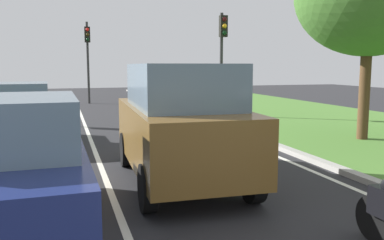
% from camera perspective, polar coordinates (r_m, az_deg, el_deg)
% --- Properties ---
extents(ground_plane, '(60.00, 60.00, 0.00)m').
position_cam_1_polar(ground_plane, '(13.44, -10.96, -2.25)').
color(ground_plane, '#262628').
extents(lane_line_center, '(0.12, 32.00, 0.01)m').
position_cam_1_polar(lane_line_center, '(13.38, -13.94, -2.37)').
color(lane_line_center, silver).
rests_on(lane_line_center, ground).
extents(lane_line_right_edge, '(0.12, 32.00, 0.01)m').
position_cam_1_polar(lane_line_right_edge, '(14.28, 3.55, -1.55)').
color(lane_line_right_edge, silver).
rests_on(lane_line_right_edge, ground).
extents(grass_verge_right, '(9.00, 48.00, 0.06)m').
position_cam_1_polar(grass_verge_right, '(16.65, 19.51, -0.58)').
color(grass_verge_right, '#47752D').
rests_on(grass_verge_right, ground).
extents(curb_right, '(0.24, 48.00, 0.12)m').
position_cam_1_polar(curb_right, '(14.45, 5.40, -1.23)').
color(curb_right, '#9E9B93').
rests_on(curb_right, ground).
extents(car_suv_ahead, '(2.11, 4.57, 2.28)m').
position_cam_1_polar(car_suv_ahead, '(7.89, -1.66, -0.37)').
color(car_suv_ahead, brown).
rests_on(car_suv_ahead, ground).
extents(car_sedan_left_lane, '(1.90, 4.33, 1.86)m').
position_cam_1_polar(car_sedan_left_lane, '(5.86, -23.25, -6.21)').
color(car_sedan_left_lane, navy).
rests_on(car_sedan_left_lane, ground).
extents(car_hatchback_far, '(1.83, 3.75, 1.78)m').
position_cam_1_polar(car_hatchback_far, '(12.66, -22.52, 0.75)').
color(car_hatchback_far, '#0C472D').
rests_on(car_hatchback_far, ground).
extents(traffic_light_near_right, '(0.32, 0.50, 4.50)m').
position_cam_1_polar(traffic_light_near_right, '(18.07, 4.23, 10.21)').
color(traffic_light_near_right, '#2D2D2D').
rests_on(traffic_light_near_right, ground).
extents(traffic_light_far_median, '(0.32, 0.50, 4.80)m').
position_cam_1_polar(traffic_light_far_median, '(25.36, -14.22, 9.48)').
color(traffic_light_far_median, '#2D2D2D').
rests_on(traffic_light_far_median, ground).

